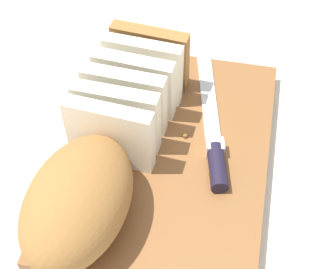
# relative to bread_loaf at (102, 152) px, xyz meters

# --- Properties ---
(ground_plane) EXTENTS (3.00, 3.00, 0.00)m
(ground_plane) POSITION_rel_bread_loaf_xyz_m (0.06, -0.07, -0.07)
(ground_plane) COLOR silver
(cutting_board) EXTENTS (0.39, 0.27, 0.03)m
(cutting_board) POSITION_rel_bread_loaf_xyz_m (0.06, -0.07, -0.06)
(cutting_board) COLOR brown
(cutting_board) RESTS_ON ground_plane
(bread_loaf) EXTENTS (0.36, 0.13, 0.09)m
(bread_loaf) POSITION_rel_bread_loaf_xyz_m (0.00, 0.00, 0.00)
(bread_loaf) COLOR #996633
(bread_loaf) RESTS_ON cutting_board
(bread_knife) EXTENTS (0.27, 0.09, 0.02)m
(bread_knife) POSITION_rel_bread_loaf_xyz_m (0.07, -0.13, -0.04)
(bread_knife) COLOR silver
(bread_knife) RESTS_ON cutting_board
(crumb_near_knife) EXTENTS (0.01, 0.01, 0.01)m
(crumb_near_knife) POSITION_rel_bread_loaf_xyz_m (0.10, -0.05, -0.04)
(crumb_near_knife) COLOR #996633
(crumb_near_knife) RESTS_ON cutting_board
(crumb_near_loaf) EXTENTS (0.01, 0.01, 0.01)m
(crumb_near_loaf) POSITION_rel_bread_loaf_xyz_m (0.03, -0.13, -0.04)
(crumb_near_loaf) COLOR #996633
(crumb_near_loaf) RESTS_ON cutting_board
(crumb_stray_left) EXTENTS (0.01, 0.01, 0.01)m
(crumb_stray_left) POSITION_rel_bread_loaf_xyz_m (0.08, -0.08, -0.04)
(crumb_stray_left) COLOR #996633
(crumb_stray_left) RESTS_ON cutting_board
(crumb_stray_right) EXTENTS (0.00, 0.00, 0.00)m
(crumb_stray_right) POSITION_rel_bread_loaf_xyz_m (0.03, -0.03, -0.04)
(crumb_stray_right) COLOR #996633
(crumb_stray_right) RESTS_ON cutting_board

